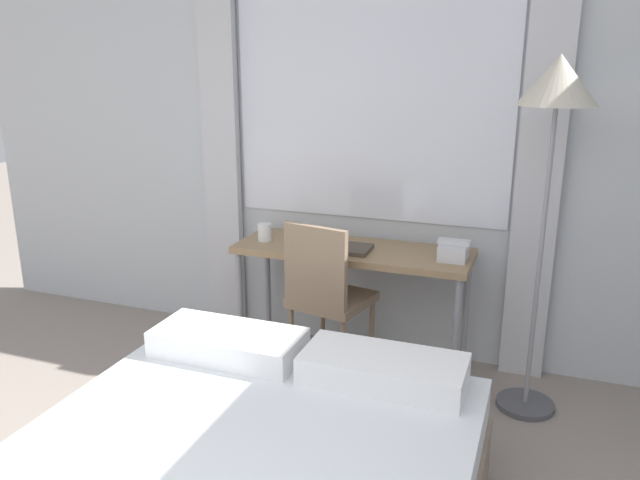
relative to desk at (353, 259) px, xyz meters
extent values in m
cube|color=silver|center=(-0.15, 0.32, 0.68)|extent=(5.40, 0.05, 2.70)
cube|color=white|center=(0.00, 0.29, 0.93)|extent=(1.66, 0.01, 1.50)
cube|color=silver|center=(-0.97, 0.25, 0.63)|extent=(0.24, 0.06, 2.60)
cube|color=silver|center=(0.97, 0.25, 0.63)|extent=(0.24, 0.06, 2.60)
cube|color=#937551|center=(0.00, 0.00, 0.05)|extent=(1.36, 0.47, 0.04)
cylinder|color=gray|center=(-0.64, -0.20, -0.32)|extent=(0.04, 0.04, 0.70)
cylinder|color=gray|center=(0.64, -0.20, -0.32)|extent=(0.04, 0.04, 0.70)
cylinder|color=gray|center=(-0.64, 0.20, -0.32)|extent=(0.04, 0.04, 0.70)
cylinder|color=gray|center=(0.64, 0.20, -0.32)|extent=(0.04, 0.04, 0.70)
cube|color=#8C7259|center=(-0.07, -0.15, -0.21)|extent=(0.47, 0.47, 0.05)
cube|color=#8C7259|center=(-0.11, -0.33, 0.04)|extent=(0.38, 0.11, 0.45)
cylinder|color=#8C7259|center=(-0.27, -0.28, -0.45)|extent=(0.03, 0.03, 0.44)
cylinder|color=#8C7259|center=(0.06, -0.35, -0.45)|extent=(0.03, 0.03, 0.44)
cylinder|color=#8C7259|center=(-0.20, 0.05, -0.45)|extent=(0.03, 0.03, 0.44)
cylinder|color=#8C7259|center=(0.13, -0.02, -0.45)|extent=(0.03, 0.03, 0.44)
cube|color=white|center=(-0.29, -0.97, -0.14)|extent=(0.68, 0.32, 0.12)
cube|color=white|center=(0.44, -0.97, -0.14)|extent=(0.68, 0.32, 0.12)
cylinder|color=#4C4C51|center=(1.02, -0.14, -0.66)|extent=(0.30, 0.30, 0.03)
cylinder|color=gray|center=(1.02, -0.14, 0.13)|extent=(0.02, 0.02, 1.55)
cone|color=beige|center=(1.02, -0.14, 1.02)|extent=(0.37, 0.37, 0.23)
cube|color=silver|center=(0.57, -0.01, 0.11)|extent=(0.15, 0.19, 0.08)
cube|color=silver|center=(0.57, -0.01, 0.16)|extent=(0.17, 0.07, 0.02)
cube|color=#4C4238|center=(0.01, -0.06, 0.08)|extent=(0.21, 0.21, 0.02)
cube|color=white|center=(0.01, -0.06, 0.08)|extent=(0.20, 0.20, 0.01)
cylinder|color=white|center=(-0.54, -0.05, 0.12)|extent=(0.08, 0.08, 0.10)
camera|label=1|loc=(1.01, -3.28, 1.11)|focal=35.00mm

